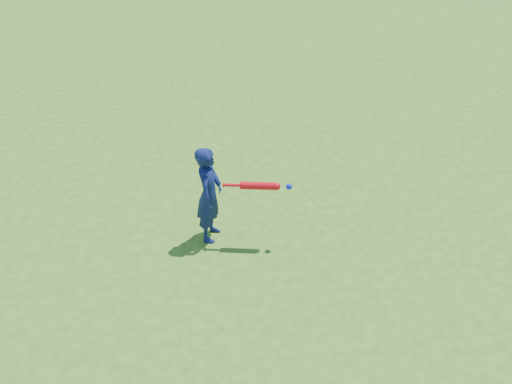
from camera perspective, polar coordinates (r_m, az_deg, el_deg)
ground at (r=6.55m, az=-1.40°, el=-3.43°), size 80.00×80.00×0.00m
child at (r=6.10m, az=-4.70°, el=-0.25°), size 0.38×0.47×1.11m
bat_swing at (r=5.93m, az=0.56°, el=0.61°), size 0.71×0.18×0.08m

